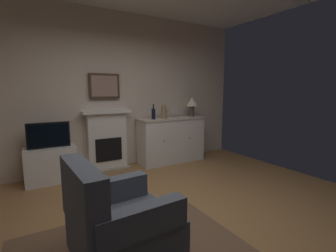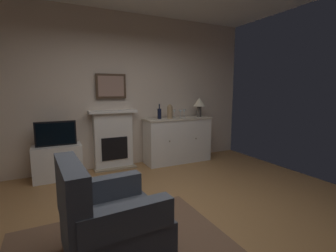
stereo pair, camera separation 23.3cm
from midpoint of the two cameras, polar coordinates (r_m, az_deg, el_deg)
The scene contains 14 objects.
ground_plane at distance 2.94m, azimuth 4.79°, elevation -22.61°, with size 5.50×4.80×0.10m, color #9E7042.
wall_rear at distance 4.71m, azimuth -10.09°, elevation 8.06°, with size 5.50×0.06×2.88m, color beige.
fireplace_unit at distance 4.63m, azimuth -11.34°, elevation -3.11°, with size 0.87×0.30×1.10m.
framed_picture at distance 4.59m, azimuth -11.85°, elevation 9.15°, with size 0.55×0.04×0.45m.
sideboard_cabinet at distance 4.96m, azimuth 3.60°, elevation -3.28°, with size 1.38×0.49×0.91m.
table_lamp at distance 5.14m, azimuth 8.66°, elevation 5.29°, with size 0.26×0.26×0.40m.
wine_bottle at distance 4.69m, azimuth -0.61°, elevation 2.98°, with size 0.08×0.08×0.29m.
wine_glass_left at distance 4.87m, azimuth 2.84°, elevation 3.34°, with size 0.07×0.07×0.16m.
wine_glass_center at distance 4.87m, azimuth 4.33°, elevation 3.33°, with size 0.07×0.07×0.16m.
wine_glass_right at distance 4.96m, azimuth 5.17°, elevation 3.42°, with size 0.07×0.07×0.16m.
vase_decorative at distance 4.74m, azimuth 1.84°, elevation 3.42°, with size 0.11×0.11×0.28m.
tv_cabinet at distance 4.40m, azimuth -23.16°, elevation -7.82°, with size 0.75×0.42×0.57m.
tv_set at distance 4.27m, azimuth -23.52°, elevation -1.65°, with size 0.62×0.07×0.40m.
armchair at distance 2.21m, azimuth -11.09°, elevation -21.00°, with size 0.85×0.82×0.92m.
Camera 2 is at (-1.20, -2.21, 1.47)m, focal length 25.88 mm.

